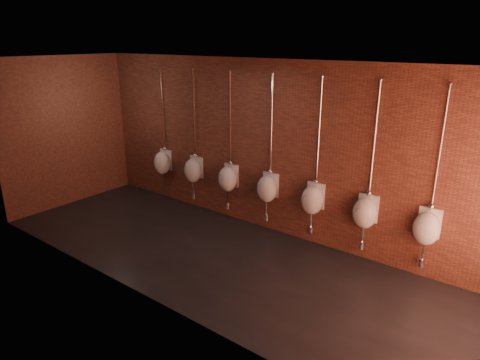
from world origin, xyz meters
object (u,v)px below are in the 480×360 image
(urinal_2, at_px, (228,178))
(urinal_3, at_px, (267,188))
(urinal_0, at_px, (162,162))
(urinal_4, at_px, (313,199))
(urinal_5, at_px, (365,212))
(urinal_1, at_px, (193,170))
(urinal_6, at_px, (427,227))

(urinal_2, bearing_deg, urinal_3, 0.00)
(urinal_0, relative_size, urinal_3, 1.00)
(urinal_4, bearing_deg, urinal_5, 0.00)
(urinal_1, relative_size, urinal_6, 1.00)
(urinal_0, xyz_separation_m, urinal_5, (4.74, 0.00, 0.00))
(urinal_2, xyz_separation_m, urinal_3, (0.95, 0.00, 0.00))
(urinal_1, bearing_deg, urinal_0, 180.00)
(urinal_0, relative_size, urinal_2, 1.00)
(urinal_3, height_order, urinal_4, same)
(urinal_1, height_order, urinal_2, same)
(urinal_3, distance_m, urinal_5, 1.90)
(urinal_5, bearing_deg, urinal_3, 180.00)
(urinal_0, height_order, urinal_5, same)
(urinal_4, height_order, urinal_5, same)
(urinal_1, relative_size, urinal_4, 1.00)
(urinal_1, height_order, urinal_5, same)
(urinal_2, bearing_deg, urinal_4, 0.00)
(urinal_1, xyz_separation_m, urinal_3, (1.90, 0.00, 0.00))
(urinal_1, xyz_separation_m, urinal_4, (2.84, 0.00, 0.00))
(urinal_6, bearing_deg, urinal_4, 180.00)
(urinal_3, xyz_separation_m, urinal_4, (0.95, 0.00, 0.00))
(urinal_3, relative_size, urinal_5, 1.00)
(urinal_1, xyz_separation_m, urinal_6, (4.74, 0.00, 0.00))
(urinal_0, xyz_separation_m, urinal_2, (1.90, 0.00, 0.00))
(urinal_1, height_order, urinal_6, same)
(urinal_2, relative_size, urinal_5, 1.00)
(urinal_4, relative_size, urinal_5, 1.00)
(urinal_0, height_order, urinal_4, same)
(urinal_0, distance_m, urinal_2, 1.90)
(urinal_0, xyz_separation_m, urinal_1, (0.95, 0.00, 0.00))
(urinal_3, bearing_deg, urinal_4, 0.00)
(urinal_3, xyz_separation_m, urinal_5, (1.90, 0.00, 0.00))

